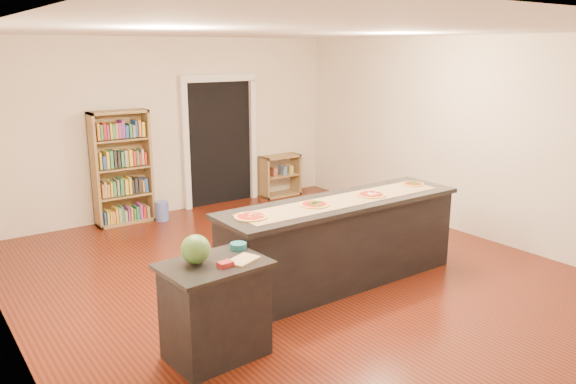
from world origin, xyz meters
TOP-DOWN VIEW (x-y plane):
  - room at (0.00, 0.00)m, footprint 6.00×7.00m
  - doorway at (0.90, 3.46)m, footprint 1.40×0.09m
  - kitchen_island at (0.32, -0.39)m, footprint 2.97×0.81m
  - side_counter at (-1.61, -0.98)m, footprint 0.87×0.64m
  - bookshelf at (-0.88, 3.30)m, footprint 0.87×0.31m
  - low_shelf at (2.03, 3.29)m, footprint 0.75×0.32m
  - waste_bin at (-0.37, 3.08)m, footprint 0.21×0.21m
  - kraft_paper at (0.32, -0.41)m, footprint 2.58×0.48m
  - watermelon at (-1.73, -0.90)m, footprint 0.25×0.25m
  - cutting_board at (-1.38, -1.08)m, footprint 0.32×0.27m
  - package_red at (-1.57, -1.11)m, footprint 0.13×0.09m
  - package_teal at (-1.27, -0.80)m, footprint 0.15×0.15m
  - pizza_a at (-0.87, -0.38)m, footprint 0.35×0.35m
  - pizza_b at (-0.07, -0.39)m, footprint 0.31×0.31m
  - pizza_c at (0.72, -0.44)m, footprint 0.34×0.34m
  - pizza_d at (1.51, -0.35)m, footprint 0.28×0.28m

SIDE VIEW (x-z plane):
  - waste_bin at x=-0.37m, z-range 0.00..0.30m
  - low_shelf at x=2.03m, z-range 0.00..0.75m
  - side_counter at x=-1.61m, z-range 0.00..0.87m
  - kitchen_island at x=0.32m, z-range 0.00..0.98m
  - bookshelf at x=-0.88m, z-range 0.00..1.73m
  - cutting_board at x=-1.38m, z-range 0.86..0.88m
  - package_red at x=-1.57m, z-range 0.86..0.91m
  - package_teal at x=-1.27m, z-range 0.86..0.92m
  - kraft_paper at x=0.32m, z-range 0.98..0.99m
  - watermelon at x=-1.73m, z-range 0.86..1.11m
  - pizza_c at x=0.72m, z-range 0.98..1.00m
  - pizza_d at x=1.51m, z-range 0.98..1.00m
  - pizza_a at x=-0.87m, z-range 0.98..1.00m
  - pizza_b at x=-0.07m, z-range 0.98..1.00m
  - doorway at x=0.90m, z-range 0.10..2.31m
  - room at x=0.00m, z-range 0.00..2.80m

